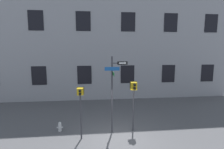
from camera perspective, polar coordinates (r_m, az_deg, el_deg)
ground_plane at (r=9.90m, az=1.56°, el=-20.13°), size 60.00×60.00×0.00m
building_facade at (r=16.49m, az=-2.05°, el=16.74°), size 24.00×0.63×14.28m
street_sign_pole at (r=9.64m, az=0.42°, el=-4.55°), size 1.26×1.03×4.33m
pedestrian_signal_left at (r=9.20m, az=-10.28°, el=-7.92°), size 0.39×0.40×2.78m
pedestrian_signal_right at (r=10.00m, az=7.10°, el=-5.73°), size 0.40×0.40×2.90m
fire_hydrant at (r=10.94m, az=-16.66°, el=-16.04°), size 0.35×0.19×0.56m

